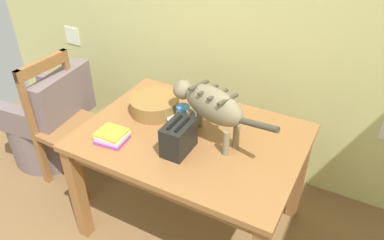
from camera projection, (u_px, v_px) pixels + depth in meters
The scene contains 11 objects.
wall_rear at pixel (230, 2), 2.42m from camera, with size 4.39×0.11×2.50m.
dining_table at pixel (192, 147), 2.13m from camera, with size 1.23×0.89×0.73m.
cat at pixel (210, 105), 1.94m from camera, with size 0.66×0.27×0.32m.
saucer_bowl at pixel (183, 120), 2.18m from camera, with size 0.19×0.19×0.04m, color beige.
coffee_mug at pixel (184, 112), 2.14m from camera, with size 0.12×0.08×0.08m.
magazine at pixel (157, 99), 2.41m from camera, with size 0.27×0.22×0.01m, color silver.
book_stack at pixel (112, 136), 2.03m from camera, with size 0.17×0.16×0.05m.
wicker_basket at pixel (155, 105), 2.26m from camera, with size 0.30×0.30×0.10m.
toaster at pixel (179, 137), 1.92m from camera, with size 0.12×0.20×0.18m.
wooden_chair_near at pixel (70, 126), 2.64m from camera, with size 0.44×0.44×0.93m.
wicker_armchair at pixel (50, 126), 2.95m from camera, with size 0.62×0.64×0.78m.
Camera 1 is at (0.94, -0.26, 1.96)m, focal length 34.72 mm.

